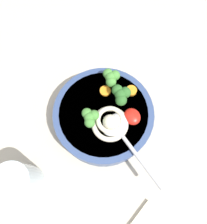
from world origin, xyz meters
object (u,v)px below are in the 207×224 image
object	(u,v)px
soup_spoon	(118,130)
soup_bowl	(103,116)
drinking_glass	(20,182)
noodle_pile	(110,122)

from	to	relation	value
soup_spoon	soup_bowl	bearing A→B (deg)	180.00
soup_spoon	drinking_glass	world-z (taller)	drinking_glass
soup_bowl	noodle_pile	xyz separation A→B (cm)	(-2.93, 0.04, 3.85)
soup_spoon	drinking_glass	size ratio (longest dim) A/B	1.76
soup_spoon	noodle_pile	bearing A→B (deg)	-170.19
noodle_pile	soup_spoon	xyz separation A→B (cm)	(-2.25, -0.68, -0.26)
noodle_pile	drinking_glass	distance (cm)	21.14
soup_bowl	noodle_pile	world-z (taller)	noodle_pile
soup_bowl	soup_spoon	world-z (taller)	soup_spoon
noodle_pile	drinking_glass	xyz separation A→B (cm)	(-1.85, 20.97, -1.87)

